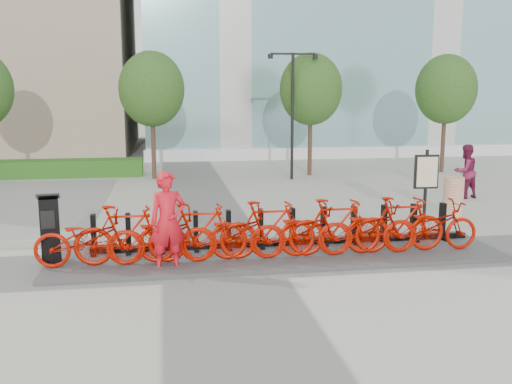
{
  "coord_description": "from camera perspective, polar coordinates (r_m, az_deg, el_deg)",
  "views": [
    {
      "loc": [
        -1.07,
        -11.32,
        3.48
      ],
      "look_at": [
        1.0,
        1.5,
        1.2
      ],
      "focal_mm": 40.0,
      "sensor_mm": 36.0,
      "label": 1
    }
  ],
  "objects": [
    {
      "name": "bike_2",
      "position": [
        11.62,
        -9.36,
        -4.39
      ],
      "size": [
        2.08,
        0.72,
        1.09
      ],
      "primitive_type": "imported",
      "rotation": [
        0.0,
        0.0,
        1.57
      ],
      "color": "#A30E00",
      "rests_on": "dock_pad"
    },
    {
      "name": "kiosk",
      "position": [
        12.2,
        -19.9,
        -3.49
      ],
      "size": [
        0.49,
        0.43,
        1.44
      ],
      "rotation": [
        0.0,
        0.0,
        0.15
      ],
      "color": "black",
      "rests_on": "dock_pad"
    },
    {
      "name": "bike_10",
      "position": [
        12.93,
        17.12,
        -3.24
      ],
      "size": [
        2.08,
        0.72,
        1.09
      ],
      "primitive_type": "imported",
      "rotation": [
        0.0,
        0.0,
        1.57
      ],
      "color": "#A30E00",
      "rests_on": "dock_pad"
    },
    {
      "name": "tree_1",
      "position": [
        23.32,
        -10.39,
        10.07
      ],
      "size": [
        2.6,
        2.6,
        5.1
      ],
      "color": "#4D3628",
      "rests_on": "ground"
    },
    {
      "name": "tree_3",
      "position": [
        26.26,
        18.47,
        9.7
      ],
      "size": [
        2.6,
        2.6,
        5.1
      ],
      "color": "#4D3628",
      "rests_on": "ground"
    },
    {
      "name": "tree_2",
      "position": [
        24.09,
        5.5,
        10.18
      ],
      "size": [
        2.6,
        2.6,
        5.1
      ],
      "color": "#4D3628",
      "rests_on": "ground"
    },
    {
      "name": "streetlamp",
      "position": [
        22.89,
        3.67,
        9.08
      ],
      "size": [
        2.0,
        0.2,
        5.0
      ],
      "color": "black",
      "rests_on": "ground"
    },
    {
      "name": "bike_0",
      "position": [
        11.72,
        -16.44,
        -4.55
      ],
      "size": [
        2.08,
        0.72,
        1.09
      ],
      "primitive_type": "imported",
      "rotation": [
        0.0,
        0.0,
        1.57
      ],
      "color": "#A30E00",
      "rests_on": "dock_pad"
    },
    {
      "name": "bike_7",
      "position": [
        12.13,
        7.92,
        -3.46
      ],
      "size": [
        2.02,
        0.57,
        1.21
      ],
      "primitive_type": "imported",
      "rotation": [
        0.0,
        0.0,
        1.57
      ],
      "color": "#A30E00",
      "rests_on": "dock_pad"
    },
    {
      "name": "bike_3",
      "position": [
        11.63,
        -5.81,
        -4.0
      ],
      "size": [
        2.02,
        0.57,
        1.21
      ],
      "primitive_type": "imported",
      "rotation": [
        0.0,
        0.0,
        1.57
      ],
      "color": "#A30E00",
      "rests_on": "dock_pad"
    },
    {
      "name": "dock_rail_posts",
      "position": [
        12.69,
        2.13,
        -3.61
      ],
      "size": [
        8.02,
        0.5,
        0.85
      ],
      "primitive_type": null,
      "color": "black",
      "rests_on": "dock_pad"
    },
    {
      "name": "map_sign",
      "position": [
        15.77,
        16.66,
        1.65
      ],
      "size": [
        0.65,
        0.13,
        1.99
      ],
      "rotation": [
        0.0,
        0.0,
        -0.03
      ],
      "color": "black",
      "rests_on": "ground"
    },
    {
      "name": "pedestrian",
      "position": [
        20.07,
        20.2,
        1.95
      ],
      "size": [
        1.01,
        0.87,
        1.79
      ],
      "primitive_type": "imported",
      "rotation": [
        0.0,
        0.0,
        3.39
      ],
      "color": "maroon",
      "rests_on": "ground"
    },
    {
      "name": "bike_4",
      "position": [
        11.7,
        -2.28,
        -4.17
      ],
      "size": [
        2.08,
        0.72,
        1.09
      ],
      "primitive_type": "imported",
      "rotation": [
        0.0,
        0.0,
        1.57
      ],
      "color": "#A30E00",
      "rests_on": "dock_pad"
    },
    {
      "name": "bike_8",
      "position": [
        12.37,
        11.11,
        -3.57
      ],
      "size": [
        2.08,
        0.72,
        1.09
      ],
      "primitive_type": "imported",
      "rotation": [
        0.0,
        0.0,
        1.57
      ],
      "color": "#A30E00",
      "rests_on": "dock_pad"
    },
    {
      "name": "bike_5",
      "position": [
        11.79,
        1.2,
        -3.75
      ],
      "size": [
        2.02,
        0.57,
        1.21
      ],
      "primitive_type": "imported",
      "rotation": [
        0.0,
        0.0,
        1.57
      ],
      "color": "#A30E00",
      "rests_on": "dock_pad"
    },
    {
      "name": "bike_9",
      "position": [
        12.62,
        14.2,
        -3.14
      ],
      "size": [
        2.02,
        0.57,
        1.21
      ],
      "primitive_type": "imported",
      "rotation": [
        0.0,
        0.0,
        1.57
      ],
      "color": "#A30E00",
      "rests_on": "dock_pad"
    },
    {
      "name": "worker_red",
      "position": [
        11.26,
        -8.8,
        -2.94
      ],
      "size": [
        0.81,
        0.63,
        1.98
      ],
      "primitive_type": "imported",
      "rotation": [
        0.0,
        0.0,
        0.24
      ],
      "color": "red",
      "rests_on": "ground"
    },
    {
      "name": "ground",
      "position": [
        11.89,
        -3.64,
        -7.08
      ],
      "size": [
        120.0,
        120.0,
        0.0
      ],
      "primitive_type": "plane",
      "color": "#AEACA0"
    },
    {
      "name": "hedge_b",
      "position": [
        25.03,
        -18.15,
        2.28
      ],
      "size": [
        6.0,
        1.2,
        0.7
      ],
      "primitive_type": "cube",
      "color": "#1C501C",
      "rests_on": "ground"
    },
    {
      "name": "bike_1",
      "position": [
        11.64,
        -12.93,
        -4.19
      ],
      "size": [
        2.02,
        0.57,
        1.21
      ],
      "primitive_type": "imported",
      "rotation": [
        0.0,
        0.0,
        1.57
      ],
      "color": "#A30E00",
      "rests_on": "dock_pad"
    },
    {
      "name": "bike_6",
      "position": [
        11.95,
        4.61,
        -3.89
      ],
      "size": [
        2.08,
        0.72,
        1.09
      ],
      "primitive_type": "imported",
      "rotation": [
        0.0,
        0.0,
        1.57
      ],
      "color": "#A30E00",
      "rests_on": "dock_pad"
    },
    {
      "name": "dock_pad",
      "position": [
        12.35,
        2.28,
        -6.23
      ],
      "size": [
        9.6,
        2.4,
        0.08
      ],
      "primitive_type": "cube",
      "color": "#494949",
      "rests_on": "ground"
    },
    {
      "name": "construction_barrel",
      "position": [
        17.2,
        19.11,
        -0.4
      ],
      "size": [
        0.73,
        0.73,
        1.1
      ],
      "primitive_type": "cylinder",
      "rotation": [
        0.0,
        0.0,
        0.33
      ],
      "color": "orange",
      "rests_on": "ground"
    }
  ]
}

